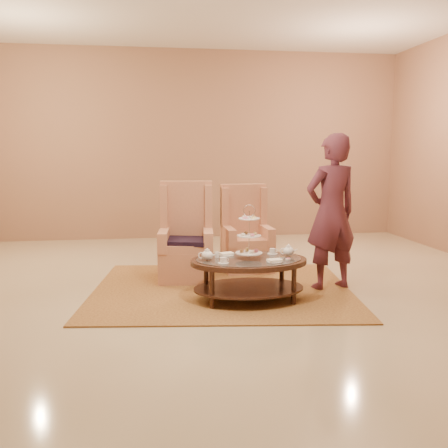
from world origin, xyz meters
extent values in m
plane|color=#C1B490|center=(0.00, 0.00, 0.00)|extent=(8.00, 8.00, 0.00)
cube|color=beige|center=(0.00, 0.00, 0.00)|extent=(8.00, 8.00, 0.02)
cube|color=#976D52|center=(0.00, 4.00, 1.75)|extent=(8.00, 0.04, 3.50)
cube|color=#A57B3A|center=(0.07, 0.25, 0.01)|extent=(3.30, 2.86, 0.02)
cylinder|color=black|center=(-0.14, -0.47, 0.21)|extent=(0.05, 0.05, 0.42)
cylinder|color=black|center=(0.74, -0.45, 0.21)|extent=(0.05, 0.05, 0.42)
cylinder|color=black|center=(-0.15, -0.01, 0.21)|extent=(0.05, 0.05, 0.42)
cylinder|color=black|center=(0.73, 0.01, 0.21)|extent=(0.05, 0.05, 0.42)
cylinder|color=silver|center=(0.30, -0.23, 0.74)|extent=(0.01, 0.01, 0.53)
torus|color=silver|center=(0.30, -0.23, 1.00)|extent=(0.13, 0.01, 0.13)
cylinder|color=silver|center=(0.30, -0.23, 0.54)|extent=(0.30, 0.30, 0.01)
cylinder|color=silver|center=(0.30, -0.23, 0.73)|extent=(0.27, 0.27, 0.01)
cylinder|color=silver|center=(0.30, -0.23, 0.92)|extent=(0.24, 0.24, 0.01)
cylinder|color=#C36475|center=(0.38, -0.23, 0.56)|extent=(0.04, 0.04, 0.03)
cylinder|color=tan|center=(0.29, -0.15, 0.56)|extent=(0.04, 0.04, 0.03)
cylinder|color=brown|center=(0.21, -0.23, 0.56)|extent=(0.04, 0.04, 0.03)
cylinder|color=beige|center=(0.30, -0.31, 0.56)|extent=(0.04, 0.04, 0.03)
ellipsoid|color=tan|center=(0.36, -0.21, 0.75)|extent=(0.05, 0.05, 0.03)
ellipsoid|color=brown|center=(0.27, -0.16, 0.75)|extent=(0.05, 0.05, 0.03)
ellipsoid|color=beige|center=(0.23, -0.25, 0.75)|extent=(0.05, 0.05, 0.03)
ellipsoid|color=#C36475|center=(0.32, -0.30, 0.75)|extent=(0.05, 0.05, 0.03)
cube|color=brown|center=(0.35, -0.19, 0.94)|extent=(0.05, 0.03, 0.02)
cube|color=beige|center=(0.26, -0.18, 0.94)|extent=(0.05, 0.03, 0.02)
cube|color=#C36475|center=(0.24, -0.27, 0.94)|extent=(0.05, 0.03, 0.02)
cube|color=tan|center=(0.33, -0.28, 0.94)|extent=(0.05, 0.03, 0.02)
ellipsoid|color=silver|center=(-0.17, -0.26, 0.54)|extent=(0.13, 0.13, 0.10)
cylinder|color=silver|center=(-0.17, -0.26, 0.59)|extent=(0.06, 0.06, 0.01)
sphere|color=silver|center=(-0.17, -0.26, 0.60)|extent=(0.02, 0.02, 0.02)
cone|color=silver|center=(-0.09, -0.26, 0.54)|extent=(0.08, 0.03, 0.05)
torus|color=silver|center=(-0.23, -0.26, 0.54)|extent=(0.07, 0.01, 0.07)
ellipsoid|color=silver|center=(0.76, -0.16, 0.54)|extent=(0.13, 0.13, 0.10)
cylinder|color=silver|center=(0.76, -0.16, 0.59)|extent=(0.06, 0.06, 0.01)
sphere|color=silver|center=(0.76, -0.16, 0.60)|extent=(0.02, 0.02, 0.02)
cone|color=silver|center=(0.84, -0.16, 0.54)|extent=(0.08, 0.03, 0.05)
torus|color=silver|center=(0.69, -0.17, 0.54)|extent=(0.07, 0.01, 0.07)
cylinder|color=silver|center=(-0.01, -0.42, 0.48)|extent=(0.12, 0.12, 0.01)
cylinder|color=silver|center=(-0.01, -0.42, 0.52)|extent=(0.07, 0.07, 0.06)
torus|color=silver|center=(0.03, -0.42, 0.52)|extent=(0.04, 0.01, 0.04)
cylinder|color=silver|center=(0.61, -0.03, 0.48)|extent=(0.12, 0.12, 0.01)
cylinder|color=silver|center=(0.61, -0.03, 0.52)|extent=(0.07, 0.07, 0.06)
torus|color=silver|center=(0.65, -0.03, 0.52)|extent=(0.04, 0.01, 0.04)
cylinder|color=silver|center=(0.08, -0.02, 0.48)|extent=(0.17, 0.17, 0.01)
cube|color=beige|center=(0.08, -0.02, 0.50)|extent=(0.17, 0.14, 0.02)
cylinder|color=silver|center=(0.53, -0.43, 0.48)|extent=(0.17, 0.17, 0.01)
cube|color=beige|center=(0.53, -0.43, 0.50)|extent=(0.17, 0.14, 0.02)
cylinder|color=silver|center=(-0.04, -0.13, 0.51)|extent=(0.05, 0.05, 0.06)
cylinder|color=silver|center=(0.70, -0.37, 0.49)|extent=(0.06, 0.06, 0.01)
cylinder|color=#C36475|center=(0.70, -0.37, 0.50)|extent=(0.04, 0.04, 0.01)
cylinder|color=silver|center=(0.65, -0.27, 0.49)|extent=(0.06, 0.06, 0.01)
cylinder|color=brown|center=(0.65, -0.27, 0.50)|extent=(0.04, 0.04, 0.01)
cylinder|color=silver|center=(-0.11, -0.05, 0.49)|extent=(0.06, 0.06, 0.01)
cylinder|color=beige|center=(-0.11, -0.05, 0.50)|extent=(0.04, 0.04, 0.01)
cube|color=tan|center=(-0.32, 0.78, 0.20)|extent=(0.74, 0.74, 0.41)
cube|color=tan|center=(-0.32, 0.74, 0.45)|extent=(0.63, 0.63, 0.10)
cube|color=tan|center=(-0.29, 1.06, 0.63)|extent=(0.69, 0.20, 1.25)
cube|color=tan|center=(-0.58, 1.05, 0.92)|extent=(0.12, 0.22, 0.58)
cube|color=tan|center=(-0.01, 0.99, 0.92)|extent=(0.12, 0.22, 0.58)
cube|color=tan|center=(-0.60, 0.76, 0.53)|extent=(0.18, 0.62, 0.25)
cube|color=tan|center=(-0.05, 0.71, 0.53)|extent=(0.18, 0.62, 0.25)
cube|color=black|center=(-0.33, 0.71, 0.52)|extent=(0.63, 0.59, 0.06)
cube|color=tan|center=(0.54, 1.17, 0.19)|extent=(0.66, 0.66, 0.38)
cube|color=tan|center=(0.55, 1.12, 0.43)|extent=(0.56, 0.56, 0.09)
cube|color=tan|center=(0.54, 1.43, 0.59)|extent=(0.64, 0.15, 1.18)
cube|color=tan|center=(0.26, 1.39, 0.86)|extent=(0.10, 0.20, 0.55)
cube|color=tan|center=(0.81, 1.41, 0.86)|extent=(0.10, 0.20, 0.55)
cube|color=tan|center=(0.28, 1.12, 0.50)|extent=(0.13, 0.58, 0.24)
cube|color=tan|center=(0.81, 1.13, 0.50)|extent=(0.13, 0.58, 0.24)
imported|color=#50222D|center=(1.35, 0.13, 0.92)|extent=(0.76, 0.59, 1.85)
camera|label=1|loc=(-0.74, -5.46, 1.64)|focal=40.00mm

